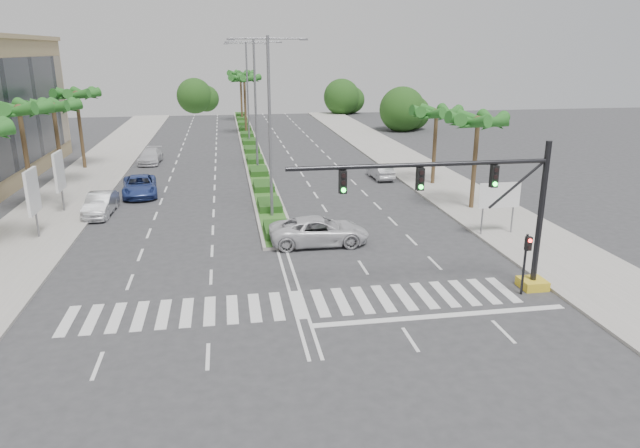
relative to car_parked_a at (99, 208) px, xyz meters
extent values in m
plane|color=#333335|center=(11.80, -16.41, -0.66)|extent=(160.00, 160.00, 0.00)
cube|color=gray|center=(27.00, 3.59, -0.59)|extent=(6.00, 120.00, 0.15)
cube|color=gray|center=(-3.40, 3.59, -0.59)|extent=(6.00, 120.00, 0.15)
cube|color=gray|center=(11.80, 28.59, -0.56)|extent=(2.20, 75.00, 0.20)
cube|color=#2E561D|center=(11.80, 28.59, -0.44)|extent=(1.80, 75.00, 0.04)
cube|color=gold|center=(23.30, -16.41, -0.44)|extent=(1.20, 1.20, 0.45)
cylinder|color=black|center=(23.30, -16.41, 3.04)|extent=(0.28, 0.28, 7.00)
cylinder|color=black|center=(17.30, -16.41, 5.64)|extent=(12.00, 0.20, 0.20)
cylinder|color=black|center=(21.90, -16.41, 4.54)|extent=(2.53, 0.12, 2.15)
cube|color=black|center=(20.80, -16.41, 4.99)|extent=(0.32, 0.24, 1.00)
cylinder|color=#19E533|center=(20.80, -16.55, 4.67)|extent=(0.20, 0.06, 0.20)
cube|color=black|center=(17.30, -16.41, 4.99)|extent=(0.32, 0.24, 1.00)
cylinder|color=#19E533|center=(17.30, -16.55, 4.67)|extent=(0.20, 0.06, 0.20)
cube|color=black|center=(13.80, -16.41, 4.99)|extent=(0.32, 0.24, 1.00)
cylinder|color=#19E533|center=(13.80, -16.55, 4.67)|extent=(0.20, 0.06, 0.20)
cylinder|color=black|center=(22.40, -17.01, 0.84)|extent=(0.12, 0.12, 3.00)
cube|color=black|center=(22.40, -17.16, 1.94)|extent=(0.28, 0.22, 0.65)
cylinder|color=red|center=(22.40, -17.29, 2.12)|extent=(0.18, 0.05, 0.18)
cylinder|color=slate|center=(24.30, -8.41, 0.74)|extent=(0.10, 0.10, 2.80)
cylinder|color=slate|center=(26.30, -8.41, 0.74)|extent=(0.10, 0.10, 2.80)
cube|color=#0C6638|center=(25.30, -8.41, 1.94)|extent=(2.60, 0.08, 1.50)
cube|color=white|center=(25.30, -8.46, 1.94)|extent=(2.70, 0.02, 1.60)
cylinder|color=slate|center=(-2.70, -4.41, 0.74)|extent=(0.12, 0.12, 2.80)
cube|color=white|center=(-2.70, -4.41, 2.34)|extent=(0.18, 2.10, 2.70)
cube|color=#D8594C|center=(-2.70, -4.41, 2.34)|extent=(0.12, 2.00, 2.60)
cylinder|color=slate|center=(-2.70, 1.59, 0.74)|extent=(0.12, 0.12, 2.80)
cube|color=white|center=(-2.70, 1.59, 2.34)|extent=(0.18, 2.10, 2.70)
cube|color=#D8594C|center=(-2.70, 1.59, 2.34)|extent=(0.12, 2.00, 2.60)
cylinder|color=brown|center=(-4.70, 1.59, 3.04)|extent=(0.32, 0.32, 7.40)
sphere|color=brown|center=(-4.70, 1.59, 6.64)|extent=(0.70, 0.70, 0.70)
cone|color=#1F621F|center=(-3.60, 1.59, 6.54)|extent=(0.90, 3.62, 1.50)
cone|color=#1F621F|center=(-4.01, 2.45, 6.54)|extent=(3.39, 2.96, 1.50)
cone|color=#1F621F|center=(-4.94, 2.66, 6.54)|extent=(3.73, 1.68, 1.50)
cone|color=#1F621F|center=(-5.69, 2.07, 6.54)|extent=(2.38, 3.65, 1.50)
cone|color=#1F621F|center=(-5.69, 1.11, 6.54)|extent=(2.38, 3.65, 1.50)
cone|color=#1F621F|center=(-4.94, 0.52, 6.54)|extent=(3.73, 1.68, 1.50)
cone|color=#1F621F|center=(-4.01, 0.73, 6.54)|extent=(3.39, 2.96, 1.50)
cylinder|color=brown|center=(-4.70, 9.59, 2.74)|extent=(0.32, 0.32, 6.80)
sphere|color=brown|center=(-4.70, 9.59, 6.04)|extent=(0.70, 0.70, 0.70)
cone|color=#1F621F|center=(-3.60, 9.59, 5.94)|extent=(0.90, 3.62, 1.50)
cone|color=#1F621F|center=(-4.01, 10.45, 5.94)|extent=(3.39, 2.96, 1.50)
cone|color=#1F621F|center=(-4.94, 10.66, 5.94)|extent=(3.73, 1.68, 1.50)
cone|color=#1F621F|center=(-5.69, 10.07, 5.94)|extent=(2.38, 3.65, 1.50)
cone|color=#1F621F|center=(-5.69, 9.11, 5.94)|extent=(2.38, 3.65, 1.50)
cone|color=#1F621F|center=(-4.94, 8.52, 5.94)|extent=(3.73, 1.68, 1.50)
cone|color=#1F621F|center=(-4.01, 8.73, 5.94)|extent=(3.39, 2.96, 1.50)
cylinder|color=brown|center=(-4.70, 17.59, 2.94)|extent=(0.32, 0.32, 7.20)
sphere|color=brown|center=(-4.70, 17.59, 6.44)|extent=(0.70, 0.70, 0.70)
cone|color=#1F621F|center=(-3.60, 17.59, 6.34)|extent=(0.90, 3.62, 1.50)
cone|color=#1F621F|center=(-4.01, 18.45, 6.34)|extent=(3.39, 2.96, 1.50)
cone|color=#1F621F|center=(-4.94, 18.66, 6.34)|extent=(3.73, 1.68, 1.50)
cone|color=#1F621F|center=(-5.69, 18.07, 6.34)|extent=(2.38, 3.65, 1.50)
cone|color=#1F621F|center=(-5.69, 17.11, 6.34)|extent=(2.38, 3.65, 1.50)
cone|color=#1F621F|center=(-4.94, 16.52, 6.34)|extent=(3.73, 1.68, 1.50)
cone|color=#1F621F|center=(-4.01, 16.73, 6.34)|extent=(3.39, 2.96, 1.50)
cylinder|color=brown|center=(26.30, -2.41, 2.59)|extent=(0.32, 0.32, 6.50)
sphere|color=brown|center=(26.30, -2.41, 5.74)|extent=(0.70, 0.70, 0.70)
cone|color=#1F621F|center=(27.40, -2.41, 5.64)|extent=(0.90, 3.62, 1.50)
cone|color=#1F621F|center=(26.99, -1.55, 5.64)|extent=(3.39, 2.96, 1.50)
cone|color=#1F621F|center=(26.06, -1.34, 5.64)|extent=(3.73, 1.68, 1.50)
cone|color=#1F621F|center=(25.31, -1.93, 5.64)|extent=(2.38, 3.65, 1.50)
cone|color=#1F621F|center=(25.31, -2.89, 5.64)|extent=(2.38, 3.65, 1.50)
cone|color=#1F621F|center=(26.06, -3.48, 5.64)|extent=(3.73, 1.68, 1.50)
cone|color=#1F621F|center=(26.99, -3.27, 5.64)|extent=(3.39, 2.96, 1.50)
cylinder|color=brown|center=(26.30, 5.59, 2.44)|extent=(0.32, 0.32, 6.20)
sphere|color=brown|center=(26.30, 5.59, 5.44)|extent=(0.70, 0.70, 0.70)
cone|color=#1F621F|center=(27.40, 5.59, 5.34)|extent=(0.90, 3.62, 1.50)
cone|color=#1F621F|center=(26.99, 6.45, 5.34)|extent=(3.39, 2.96, 1.50)
cone|color=#1F621F|center=(26.06, 6.66, 5.34)|extent=(3.73, 1.68, 1.50)
cone|color=#1F621F|center=(25.31, 6.07, 5.34)|extent=(2.38, 3.65, 1.50)
cone|color=#1F621F|center=(25.31, 5.11, 5.34)|extent=(2.38, 3.65, 1.50)
cone|color=#1F621F|center=(26.06, 4.52, 5.34)|extent=(3.73, 1.68, 1.50)
cone|color=#1F621F|center=(26.99, 4.73, 5.34)|extent=(3.39, 2.96, 1.50)
cylinder|color=brown|center=(11.80, 38.59, 3.09)|extent=(0.32, 0.32, 7.50)
sphere|color=brown|center=(11.80, 38.59, 6.74)|extent=(0.70, 0.70, 0.70)
cone|color=#1F621F|center=(12.90, 38.59, 6.64)|extent=(0.90, 3.62, 1.50)
cone|color=#1F621F|center=(12.49, 39.45, 6.64)|extent=(3.39, 2.96, 1.50)
cone|color=#1F621F|center=(11.56, 39.66, 6.64)|extent=(3.73, 1.68, 1.50)
cone|color=#1F621F|center=(10.81, 39.07, 6.64)|extent=(2.38, 3.65, 1.50)
cone|color=#1F621F|center=(10.81, 38.11, 6.64)|extent=(2.38, 3.65, 1.50)
cone|color=#1F621F|center=(11.56, 37.52, 6.64)|extent=(3.73, 1.68, 1.50)
cone|color=#1F621F|center=(12.49, 37.73, 6.64)|extent=(3.39, 2.96, 1.50)
cylinder|color=brown|center=(11.80, 53.59, 3.09)|extent=(0.32, 0.32, 7.50)
sphere|color=brown|center=(11.80, 53.59, 6.74)|extent=(0.70, 0.70, 0.70)
cone|color=#1F621F|center=(12.90, 53.59, 6.64)|extent=(0.90, 3.62, 1.50)
cone|color=#1F621F|center=(12.49, 54.45, 6.64)|extent=(3.39, 2.96, 1.50)
cone|color=#1F621F|center=(11.56, 54.66, 6.64)|extent=(3.73, 1.68, 1.50)
cone|color=#1F621F|center=(10.81, 54.07, 6.64)|extent=(2.38, 3.65, 1.50)
cone|color=#1F621F|center=(10.81, 53.11, 6.64)|extent=(2.38, 3.65, 1.50)
cone|color=#1F621F|center=(11.56, 52.52, 6.64)|extent=(3.73, 1.68, 1.50)
cone|color=#1F621F|center=(12.49, 52.73, 6.64)|extent=(3.39, 2.96, 1.50)
cylinder|color=slate|center=(11.80, -2.41, 5.34)|extent=(0.20, 0.20, 12.00)
cylinder|color=slate|center=(10.60, -2.41, 11.14)|extent=(2.40, 0.10, 0.10)
cylinder|color=slate|center=(13.00, -2.41, 11.14)|extent=(2.40, 0.10, 0.10)
cube|color=slate|center=(9.50, -2.41, 11.09)|extent=(0.50, 0.25, 0.12)
cube|color=slate|center=(14.10, -2.41, 11.09)|extent=(0.50, 0.25, 0.12)
cylinder|color=slate|center=(11.80, 13.59, 5.34)|extent=(0.20, 0.20, 12.00)
cylinder|color=slate|center=(10.60, 13.59, 11.14)|extent=(2.40, 0.10, 0.10)
cylinder|color=slate|center=(13.00, 13.59, 11.14)|extent=(2.40, 0.10, 0.10)
cube|color=slate|center=(9.50, 13.59, 11.09)|extent=(0.50, 0.25, 0.12)
cube|color=slate|center=(14.10, 13.59, 11.09)|extent=(0.50, 0.25, 0.12)
cylinder|color=slate|center=(11.80, 29.59, 5.34)|extent=(0.20, 0.20, 12.00)
cylinder|color=slate|center=(10.60, 29.59, 11.14)|extent=(2.40, 0.10, 0.10)
cylinder|color=slate|center=(13.00, 29.59, 11.14)|extent=(2.40, 0.10, 0.10)
cube|color=slate|center=(9.50, 29.59, 11.09)|extent=(0.50, 0.25, 0.12)
cube|color=slate|center=(14.10, 29.59, 11.09)|extent=(0.50, 0.25, 0.12)
imported|color=white|center=(0.00, 0.00, 0.00)|extent=(1.69, 3.95, 1.33)
imported|color=#BBBCC1|center=(0.00, 0.65, 0.10)|extent=(1.82, 4.73, 1.54)
imported|color=navy|center=(2.00, 5.83, 0.11)|extent=(3.24, 5.87, 1.55)
imported|color=silver|center=(1.30, 19.54, 0.06)|extent=(2.26, 5.08, 1.45)
imported|color=silver|center=(14.11, -8.22, 0.16)|extent=(5.96, 2.84, 1.64)
imported|color=#BBBABF|center=(22.52, 8.64, 0.03)|extent=(1.60, 4.24, 1.38)
camera|label=1|loc=(8.82, -40.02, 10.50)|focal=32.00mm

